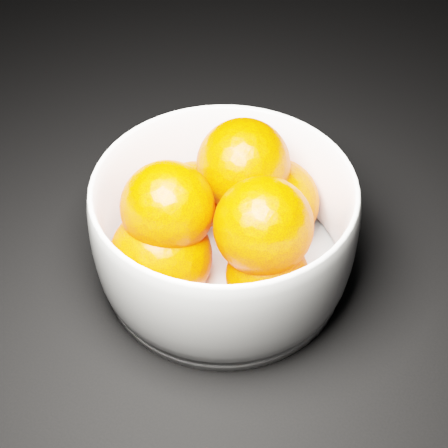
% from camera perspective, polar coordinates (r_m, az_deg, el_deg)
% --- Properties ---
extents(bowl, '(0.26, 0.26, 0.12)m').
position_cam_1_polar(bowl, '(0.61, 0.00, -0.42)').
color(bowl, white).
rests_on(bowl, ground).
extents(orange_pile, '(0.19, 0.21, 0.14)m').
position_cam_1_polar(orange_pile, '(0.60, -0.04, 0.68)').
color(orange_pile, '#EA3A00').
rests_on(orange_pile, bowl).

